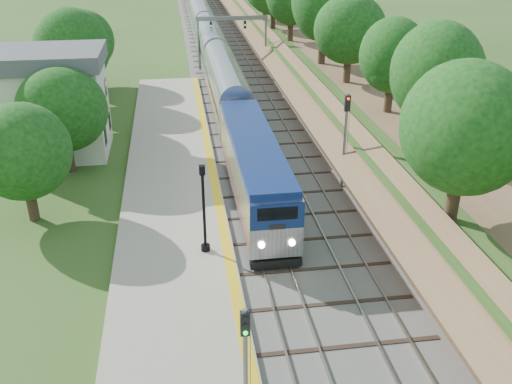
{
  "coord_description": "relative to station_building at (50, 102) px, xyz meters",
  "views": [
    {
      "loc": [
        -4.63,
        -13.22,
        16.69
      ],
      "look_at": [
        -0.5,
        15.08,
        2.8
      ],
      "focal_mm": 40.0,
      "sensor_mm": 36.0,
      "label": 1
    }
  ],
  "objects": [
    {
      "name": "signal_platform",
      "position": [
        11.1,
        -28.94,
        -0.49
      ],
      "size": [
        0.31,
        0.24,
        5.25
      ],
      "color": "slate",
      "rests_on": "platform"
    },
    {
      "name": "signal_gantry",
      "position": [
        16.47,
        24.99,
        0.73
      ],
      "size": [
        8.4,
        0.38,
        6.2
      ],
      "color": "slate",
      "rests_on": "ground"
    },
    {
      "name": "train",
      "position": [
        14.0,
        45.71,
        -1.97
      ],
      "size": [
        2.79,
        131.08,
        4.1
      ],
      "color": "black",
      "rests_on": "trackbed"
    },
    {
      "name": "trees_behind_platform",
      "position": [
        2.83,
        -9.33,
        0.44
      ],
      "size": [
        7.82,
        53.32,
        7.21
      ],
      "color": "#332316",
      "rests_on": "ground"
    },
    {
      "name": "platform",
      "position": [
        8.8,
        -14.0,
        -3.9
      ],
      "size": [
        6.4,
        68.0,
        0.38
      ],
      "primitive_type": "cube",
      "color": "gray",
      "rests_on": "ground"
    },
    {
      "name": "yellow_stripe",
      "position": [
        11.65,
        -14.0,
        -3.7
      ],
      "size": [
        0.55,
        68.0,
        0.01
      ],
      "primitive_type": "cube",
      "color": "gold",
      "rests_on": "platform"
    },
    {
      "name": "trackbed",
      "position": [
        16.0,
        30.0,
        -4.02
      ],
      "size": [
        9.5,
        170.0,
        0.28
      ],
      "color": "#4C4944",
      "rests_on": "ground"
    },
    {
      "name": "embankment",
      "position": [
        24.35,
        30.0,
        -2.14
      ],
      "size": [
        10.64,
        170.0,
        11.7
      ],
      "color": "brown",
      "rests_on": "ground"
    },
    {
      "name": "signal_farside",
      "position": [
        20.2,
        -9.35,
        -0.03
      ],
      "size": [
        0.35,
        0.28,
        6.45
      ],
      "color": "slate",
      "rests_on": "ground"
    },
    {
      "name": "lamppost_far",
      "position": [
        10.48,
        -16.73,
        -1.49
      ],
      "size": [
        0.49,
        0.49,
        4.98
      ],
      "color": "black",
      "rests_on": "platform"
    },
    {
      "name": "station_building",
      "position": [
        0.0,
        0.0,
        0.0
      ],
      "size": [
        8.6,
        6.6,
        8.0
      ],
      "color": "silver",
      "rests_on": "ground"
    }
  ]
}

